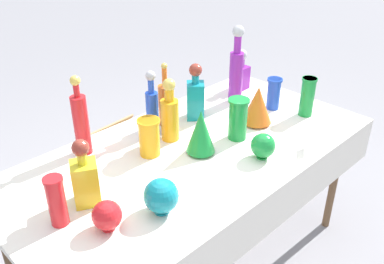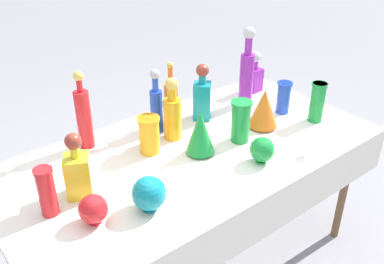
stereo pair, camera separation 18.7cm
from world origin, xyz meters
TOP-DOWN VIEW (x-y plane):
  - ground_plane at (0.00, 0.00)m, footprint 40.00×40.00m
  - display_table at (0.00, -0.03)m, footprint 1.86×0.94m
  - tall_bottle_0 at (0.00, 0.16)m, footprint 0.09×0.09m
  - tall_bottle_1 at (-0.02, 0.26)m, footprint 0.06×0.06m
  - tall_bottle_2 at (-0.38, 0.35)m, footprint 0.07×0.07m
  - tall_bottle_3 at (0.56, 0.21)m, footprint 0.08×0.08m
  - tall_bottle_4 at (0.09, 0.29)m, footprint 0.07×0.07m
  - square_decanter_0 at (-0.57, 0.01)m, footprint 0.14×0.14m
  - square_decanter_1 at (0.74, 0.31)m, footprint 0.09×0.09m
  - square_decanter_2 at (0.25, 0.23)m, footprint 0.13×0.13m
  - slender_vase_0 at (-0.72, -0.02)m, footprint 0.07×0.07m
  - slender_vase_1 at (-0.17, 0.12)m, footprint 0.11×0.11m
  - slender_vase_2 at (0.65, 0.00)m, footprint 0.09×0.09m
  - slender_vase_3 at (0.24, -0.08)m, footprint 0.11×0.11m
  - slender_vase_4 at (0.71, -0.18)m, footprint 0.08×0.08m
  - fluted_vase_0 at (0.44, -0.05)m, footprint 0.16×0.16m
  - fluted_vase_1 at (0.01, -0.04)m, footprint 0.14×0.14m
  - round_bowl_0 at (-0.40, -0.24)m, footprint 0.14×0.14m
  - round_bowl_1 at (0.19, -0.28)m, footprint 0.12×0.12m
  - round_bowl_2 at (-0.61, -0.17)m, footprint 0.11×0.11m
  - price_tag_left at (0.31, -0.41)m, footprint 0.05×0.03m
  - cardboard_box_behind_left at (0.14, 0.86)m, footprint 0.51×0.40m

SIDE VIEW (x-z plane):
  - ground_plane at x=0.00m, z-range 0.00..0.00m
  - cardboard_box_behind_left at x=0.14m, z-range -0.04..0.44m
  - display_table at x=0.00m, z-range 0.32..1.08m
  - price_tag_left at x=0.31m, z-range 0.76..0.81m
  - round_bowl_2 at x=-0.61m, z-range 0.76..0.88m
  - round_bowl_1 at x=0.19m, z-range 0.76..0.89m
  - round_bowl_0 at x=-0.40m, z-range 0.76..0.91m
  - slender_vase_1 at x=-0.17m, z-range 0.77..0.95m
  - slender_vase_2 at x=0.65m, z-range 0.77..0.95m
  - square_decanter_1 at x=0.74m, z-range 0.74..1.00m
  - slender_vase_0 at x=-0.72m, z-range 0.77..0.97m
  - fluted_vase_0 at x=0.44m, z-range 0.76..0.98m
  - slender_vase_3 at x=0.24m, z-range 0.77..0.98m
  - fluted_vase_1 at x=0.01m, z-range 0.76..0.99m
  - slender_vase_4 at x=0.71m, z-range 0.77..0.99m
  - square_decanter_0 at x=-0.57m, z-range 0.73..1.02m
  - tall_bottle_4 at x=0.09m, z-range 0.71..1.05m
  - square_decanter_2 at x=0.25m, z-range 0.74..1.05m
  - tall_bottle_0 at x=0.00m, z-range 0.73..1.06m
  - tall_bottle_1 at x=-0.02m, z-range 0.74..1.07m
  - tall_bottle_2 at x=-0.38m, z-range 0.73..1.12m
  - tall_bottle_3 at x=0.56m, z-range 0.73..1.19m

